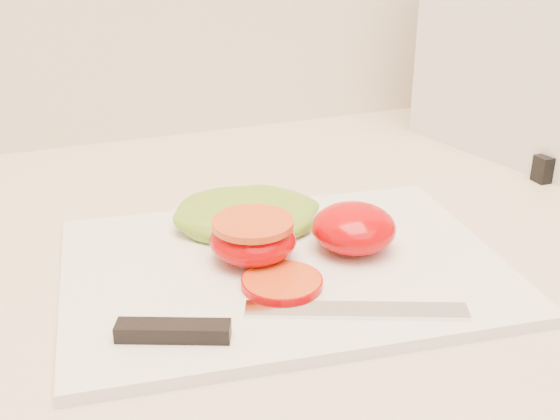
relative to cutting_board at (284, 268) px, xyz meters
name	(u,v)px	position (x,y,z in m)	size (l,w,h in m)	color
cutting_board	(284,268)	(0.00, 0.00, 0.00)	(0.37, 0.26, 0.01)	white
tomato_half_dome	(354,228)	(0.07, 0.00, 0.03)	(0.07, 0.07, 0.04)	#CA0000
tomato_half_cut	(253,238)	(-0.02, 0.02, 0.03)	(0.07, 0.07, 0.04)	#CA0000
tomato_slice_0	(282,282)	(-0.02, -0.03, 0.01)	(0.06, 0.06, 0.01)	#CD5022
lettuce_leaf_0	(248,215)	(-0.01, 0.08, 0.02)	(0.14, 0.09, 0.03)	#93BA31
knife	(248,323)	(-0.06, -0.08, 0.01)	(0.26, 0.08, 0.01)	silver
appliance	(550,25)	(0.43, 0.21, 0.15)	(0.20, 0.25, 0.30)	silver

